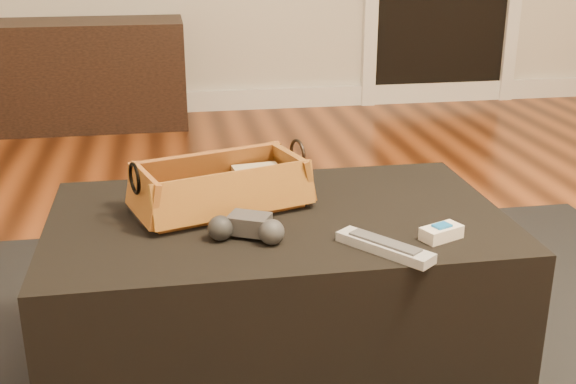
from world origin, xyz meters
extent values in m
cube|color=brown|center=(0.00, 0.00, -0.01)|extent=(5.00, 5.50, 0.01)
cube|color=white|center=(0.00, 2.73, 0.06)|extent=(5.00, 0.04, 0.12)
cube|color=black|center=(-0.98, 2.51, 0.28)|extent=(1.44, 0.45, 0.57)
cube|color=black|center=(-0.14, -0.03, 0.22)|extent=(1.00, 0.60, 0.42)
cube|color=black|center=(-0.28, 0.01, 0.46)|extent=(0.21, 0.12, 0.02)
cube|color=tan|center=(-0.17, 0.09, 0.48)|extent=(0.12, 0.09, 0.06)
cube|color=#A85926|center=(-0.26, 0.03, 0.44)|extent=(0.38, 0.25, 0.01)
cube|color=brown|center=(-0.29, 0.11, 0.49)|extent=(0.36, 0.14, 0.10)
cube|color=#A87526|center=(-0.24, -0.05, 0.49)|extent=(0.36, 0.14, 0.10)
cube|color=#985722|center=(-0.09, 0.08, 0.49)|extent=(0.09, 0.19, 0.10)
cube|color=#A56425|center=(-0.43, -0.02, 0.49)|extent=(0.09, 0.19, 0.10)
torus|color=black|center=(-0.08, 0.09, 0.53)|extent=(0.03, 0.07, 0.07)
torus|color=black|center=(-0.45, -0.03, 0.53)|extent=(0.03, 0.07, 0.07)
cube|color=#333235|center=(-0.22, -0.14, 0.46)|extent=(0.10, 0.09, 0.04)
sphere|color=black|center=(-0.28, -0.15, 0.46)|extent=(0.07, 0.07, 0.05)
sphere|color=#2F3032|center=(-0.18, -0.18, 0.46)|extent=(0.07, 0.07, 0.05)
cube|color=silver|center=(0.03, -0.26, 0.44)|extent=(0.16, 0.19, 0.02)
cube|color=#434347|center=(0.03, -0.26, 0.45)|extent=(0.12, 0.14, 0.00)
cube|color=silver|center=(0.16, -0.22, 0.45)|extent=(0.10, 0.07, 0.03)
cube|color=blue|center=(0.16, -0.22, 0.46)|extent=(0.04, 0.04, 0.01)
camera|label=1|loc=(-0.37, -1.49, 1.03)|focal=45.00mm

